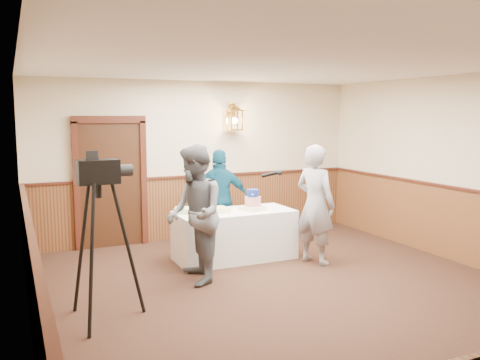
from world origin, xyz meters
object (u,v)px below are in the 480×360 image
at_px(sheet_cake_green, 186,210).
at_px(tv_camera_rig, 101,249).
at_px(assistant_p, 220,199).
at_px(sheet_cake_yellow, 215,210).
at_px(display_table, 235,235).
at_px(tiered_cake, 253,202).
at_px(interviewer, 195,214).
at_px(baker, 315,204).

distance_m(sheet_cake_green, tv_camera_rig, 2.29).
xyz_separation_m(sheet_cake_green, tv_camera_rig, (-1.53, -1.70, -0.01)).
bearing_deg(assistant_p, sheet_cake_yellow, 84.33).
bearing_deg(sheet_cake_yellow, display_table, 2.33).
distance_m(display_table, assistant_p, 0.83).
relative_size(tiered_cake, interviewer, 0.21).
distance_m(baker, tv_camera_rig, 3.36).
bearing_deg(interviewer, assistant_p, 154.73).
height_order(baker, tv_camera_rig, baker).
bearing_deg(sheet_cake_yellow, tiered_cake, -2.55).
xyz_separation_m(tiered_cake, assistant_p, (-0.23, 0.74, -0.05)).
bearing_deg(assistant_p, baker, 146.26).
distance_m(display_table, tiered_cake, 0.58).
distance_m(display_table, sheet_cake_green, 0.84).
bearing_deg(sheet_cake_green, display_table, -11.86).
xyz_separation_m(display_table, tv_camera_rig, (-2.25, -1.55, 0.41)).
relative_size(baker, tv_camera_rig, 1.02).
bearing_deg(sheet_cake_green, baker, -26.01).
relative_size(sheet_cake_yellow, interviewer, 0.21).
relative_size(sheet_cake_green, tv_camera_rig, 0.20).
relative_size(sheet_cake_yellow, assistant_p, 0.23).
relative_size(interviewer, baker, 1.03).
relative_size(sheet_cake_yellow, tv_camera_rig, 0.22).
height_order(tiered_cake, tv_camera_rig, tv_camera_rig).
bearing_deg(interviewer, tv_camera_rig, -52.22).
xyz_separation_m(sheet_cake_green, assistant_p, (0.78, 0.55, 0.03)).
relative_size(display_table, interviewer, 0.98).
height_order(sheet_cake_green, assistant_p, assistant_p).
bearing_deg(sheet_cake_green, interviewer, -101.81).
distance_m(tiered_cake, baker, 0.96).
relative_size(display_table, tv_camera_rig, 1.03).
bearing_deg(tiered_cake, display_table, 172.08).
relative_size(display_table, sheet_cake_green, 5.23).
bearing_deg(interviewer, display_table, 138.50).
relative_size(sheet_cake_yellow, sheet_cake_green, 1.09).
relative_size(sheet_cake_green, assistant_p, 0.21).
xyz_separation_m(sheet_cake_green, interviewer, (-0.20, -0.94, 0.13)).
distance_m(sheet_cake_yellow, baker, 1.49).
bearing_deg(sheet_cake_green, assistant_p, 35.42).
xyz_separation_m(tiered_cake, sheet_cake_yellow, (-0.61, 0.03, -0.09)).
xyz_separation_m(interviewer, tv_camera_rig, (-1.33, -0.77, -0.13)).
relative_size(baker, assistant_p, 1.08).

